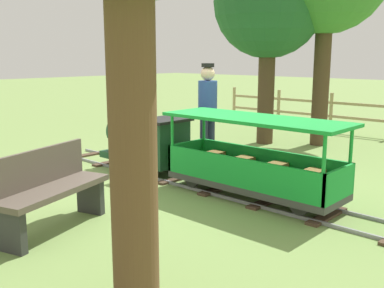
{
  "coord_description": "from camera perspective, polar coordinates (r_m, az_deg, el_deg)",
  "views": [
    {
      "loc": [
        -4.43,
        -4.11,
        1.72
      ],
      "look_at": [
        0.0,
        -0.02,
        0.55
      ],
      "focal_mm": 42.18,
      "sensor_mm": 36.0,
      "label": 1
    }
  ],
  "objects": [
    {
      "name": "conductor_person",
      "position": [
        7.14,
        1.99,
        4.84
      ],
      "size": [
        0.3,
        0.3,
        1.62
      ],
      "color": "#282D47",
      "rests_on": "ground_plane"
    },
    {
      "name": "fence_section",
      "position": [
        10.67,
        20.58,
        3.64
      ],
      "size": [
        0.08,
        7.13,
        0.9
      ],
      "color": "tan",
      "rests_on": "ground_plane"
    },
    {
      "name": "passenger_car",
      "position": [
        5.55,
        7.71,
        -2.66
      ],
      "size": [
        0.79,
        2.35,
        0.97
      ],
      "color": "#3F3F3F",
      "rests_on": "ground_plane"
    },
    {
      "name": "track",
      "position": [
        6.19,
        0.77,
        -4.98
      ],
      "size": [
        0.73,
        6.05,
        0.04
      ],
      "color": "gray",
      "rests_on": "ground_plane"
    },
    {
      "name": "ground_plane",
      "position": [
        6.28,
        -0.14,
        -4.9
      ],
      "size": [
        60.0,
        60.0,
        0.0
      ],
      "primitive_type": "plane",
      "color": "#75934C"
    },
    {
      "name": "locomotive",
      "position": [
        6.8,
        -5.71,
        0.45
      ],
      "size": [
        0.69,
        1.45,
        0.98
      ],
      "color": "#1E472D",
      "rests_on": "ground_plane"
    },
    {
      "name": "park_bench",
      "position": [
        4.73,
        -17.56,
        -5.57
      ],
      "size": [
        1.36,
        0.77,
        0.82
      ],
      "color": "brown",
      "rests_on": "ground_plane"
    },
    {
      "name": "oak_tree_far",
      "position": [
        9.14,
        9.68,
        17.04
      ],
      "size": [
        2.13,
        2.13,
        3.81
      ],
      "color": "#4C3823",
      "rests_on": "ground_plane"
    }
  ]
}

